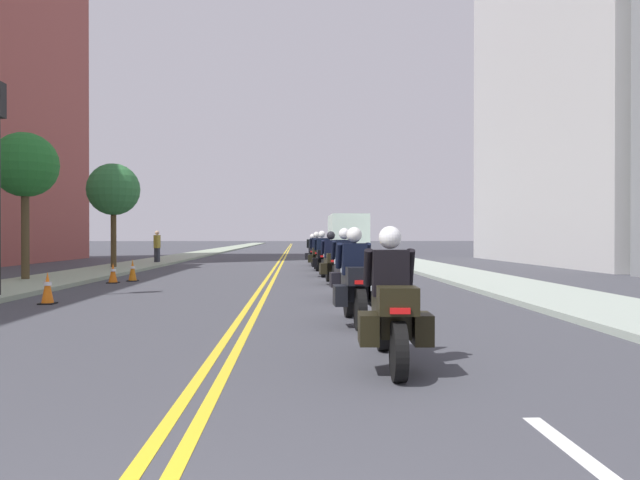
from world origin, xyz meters
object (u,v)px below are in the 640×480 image
object	(u,v)px
motorcycle_1	(355,285)
street_tree_1	(25,166)
traffic_cone_0	(48,288)
parked_truck	(347,239)
motorcycle_2	(345,271)
motorcycle_5	(317,255)
motorcycle_6	(312,253)
motorcycle_7	(317,251)
street_tree_0	(113,190)
pedestrian_1	(157,247)
traffic_cone_2	(133,270)
traffic_cone_1	(113,273)
motorcycle_3	(331,262)
motorcycle_0	(391,310)
motorcycle_4	(322,258)

from	to	relation	value
motorcycle_1	street_tree_1	size ratio (longest dim) A/B	0.45
motorcycle_1	street_tree_1	distance (m)	13.35
motorcycle_1	traffic_cone_0	xyz separation A→B (m)	(-6.31, 3.09, -0.31)
parked_truck	motorcycle_2	bearing A→B (deg)	-95.15
motorcycle_2	motorcycle_5	size ratio (longest dim) A/B	0.99
motorcycle_1	parked_truck	size ratio (longest dim) A/B	0.33
motorcycle_1	street_tree_1	xyz separation A→B (m)	(-9.46, 8.93, 3.01)
motorcycle_5	motorcycle_6	xyz separation A→B (m)	(-0.06, 3.93, -0.01)
motorcycle_2	motorcycle_7	bearing A→B (deg)	86.75
motorcycle_1	street_tree_0	xyz separation A→B (m)	(-8.95, 16.01, 2.83)
pedestrian_1	traffic_cone_2	bearing A→B (deg)	-158.25
motorcycle_6	traffic_cone_2	xyz separation A→B (m)	(-6.12, -9.67, -0.29)
motorcycle_6	traffic_cone_2	world-z (taller)	motorcycle_6
motorcycle_2	pedestrian_1	world-z (taller)	pedestrian_1
motorcycle_5	motorcycle_7	bearing A→B (deg)	87.08
traffic_cone_1	parked_truck	xyz separation A→B (m)	(8.92, 18.42, 0.96)
motorcycle_1	motorcycle_3	size ratio (longest dim) A/B	0.96
motorcycle_0	traffic_cone_0	world-z (taller)	motorcycle_0
traffic_cone_1	parked_truck	size ratio (longest dim) A/B	0.10
motorcycle_3	traffic_cone_1	bearing A→B (deg)	172.48
motorcycle_0	motorcycle_7	bearing A→B (deg)	92.61
motorcycle_2	motorcycle_4	world-z (taller)	motorcycle_4
traffic_cone_0	traffic_cone_2	world-z (taller)	traffic_cone_2
motorcycle_3	motorcycle_1	bearing A→B (deg)	-93.67
traffic_cone_0	parked_truck	distance (m)	25.47
pedestrian_1	street_tree_0	distance (m)	5.42
motorcycle_6	street_tree_0	world-z (taller)	street_tree_0
motorcycle_0	parked_truck	distance (m)	30.25
motorcycle_4	motorcycle_5	world-z (taller)	motorcycle_4
motorcycle_4	traffic_cone_1	distance (m)	7.28
motorcycle_1	traffic_cone_1	distance (m)	10.92
motorcycle_2	street_tree_0	distance (m)	15.59
motorcycle_7	traffic_cone_0	size ratio (longest dim) A/B	3.08
motorcycle_3	pedestrian_1	bearing A→B (deg)	120.38
motorcycle_6	motorcycle_2	bearing A→B (deg)	-88.06
motorcycle_4	traffic_cone_2	size ratio (longest dim) A/B	3.21
motorcycle_3	street_tree_1	size ratio (longest dim) A/B	0.47
motorcycle_5	traffic_cone_0	size ratio (longest dim) A/B	3.25
motorcycle_0	motorcycle_3	xyz separation A→B (m)	(0.02, 11.20, 0.03)
motorcycle_4	parked_truck	size ratio (longest dim) A/B	0.35
motorcycle_7	street_tree_1	size ratio (longest dim) A/B	0.45
traffic_cone_2	parked_truck	world-z (taller)	parked_truck
motorcycle_1	parked_truck	world-z (taller)	parked_truck
motorcycle_4	street_tree_1	bearing A→B (deg)	-164.46
motorcycle_5	traffic_cone_2	distance (m)	8.44
motorcycle_3	motorcycle_5	bearing A→B (deg)	88.69
motorcycle_2	traffic_cone_2	bearing A→B (deg)	135.20
motorcycle_7	street_tree_0	xyz separation A→B (m)	(-9.16, -6.52, 2.83)
traffic_cone_2	motorcycle_4	bearing A→B (deg)	19.33
traffic_cone_0	parked_truck	bearing A→B (deg)	70.33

